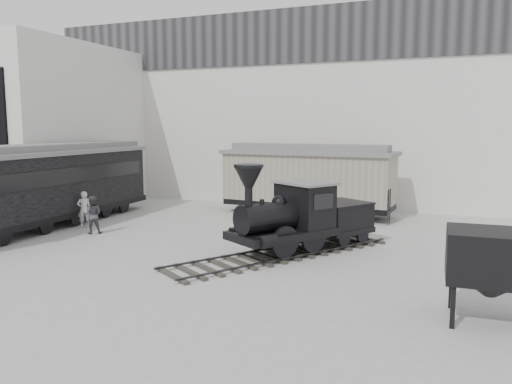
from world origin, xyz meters
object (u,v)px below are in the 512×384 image
at_px(locomotive, 298,220).
at_px(passenger_coach, 49,185).
at_px(visitor_b, 92,215).
at_px(visitor_a, 84,209).
at_px(coal_hopper, 492,263).
at_px(boxcar, 308,178).

bearing_deg(locomotive, passenger_coach, -149.78).
bearing_deg(locomotive, visitor_b, -146.93).
distance_m(locomotive, visitor_a, 10.28).
xyz_separation_m(visitor_b, coal_hopper, (15.03, -4.50, 0.60)).
bearing_deg(passenger_coach, coal_hopper, -17.67).
relative_size(passenger_coach, coal_hopper, 6.03).
bearing_deg(boxcar, coal_hopper, -53.12).
relative_size(locomotive, boxcar, 0.96).
xyz_separation_m(locomotive, visitor_a, (-10.24, 0.86, -0.36)).
bearing_deg(visitor_a, passenger_coach, -29.70).
bearing_deg(passenger_coach, boxcar, 34.06).
bearing_deg(locomotive, coal_hopper, -4.60).
distance_m(visitor_a, visitor_b, 1.52).
bearing_deg(coal_hopper, visitor_a, 159.93).
distance_m(visitor_b, coal_hopper, 15.70).
relative_size(locomotive, visitor_b, 5.35).
distance_m(boxcar, visitor_b, 10.72).
relative_size(visitor_a, coal_hopper, 0.77).
height_order(passenger_coach, coal_hopper, passenger_coach).
bearing_deg(locomotive, boxcar, 135.80).
distance_m(boxcar, passenger_coach, 12.41).
xyz_separation_m(locomotive, boxcar, (-1.81, 7.78, 0.73)).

